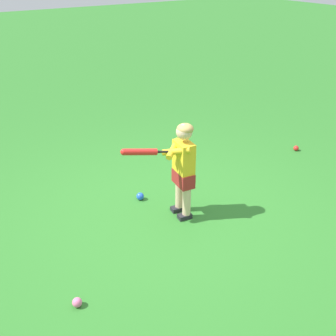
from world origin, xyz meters
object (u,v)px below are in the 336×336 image
object	(u,v)px
play_ball_behind_batter	(77,302)
play_ball_by_bucket	(140,196)
child_batter	(181,163)
play_ball_near_batter	(296,148)

from	to	relation	value
play_ball_behind_batter	play_ball_by_bucket	distance (m)	1.72
play_ball_behind_batter	child_batter	bearing A→B (deg)	23.50
play_ball_behind_batter	play_ball_near_batter	bearing A→B (deg)	15.61
child_batter	play_ball_by_bucket	world-z (taller)	child_batter
child_batter	play_ball_near_batter	size ratio (longest dim) A/B	13.85
play_ball_by_bucket	play_ball_near_batter	size ratio (longest dim) A/B	1.16
play_ball_by_bucket	play_ball_near_batter	bearing A→B (deg)	-1.64
child_batter	play_ball_behind_batter	bearing A→B (deg)	-156.50
play_ball_by_bucket	play_ball_near_batter	xyz separation A→B (m)	(2.62, -0.08, -0.01)
play_ball_by_bucket	play_ball_behind_batter	bearing A→B (deg)	-137.45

